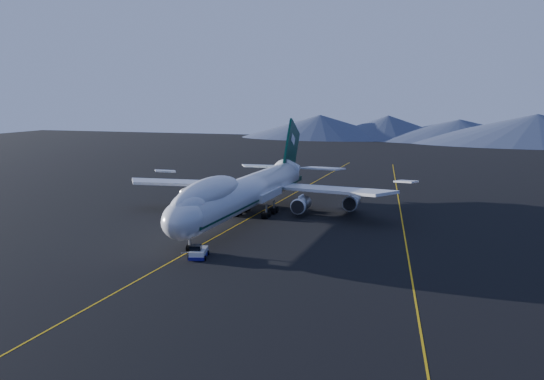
% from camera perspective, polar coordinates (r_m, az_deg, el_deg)
% --- Properties ---
extents(ground, '(500.00, 500.00, 0.00)m').
position_cam_1_polar(ground, '(123.33, -2.39, -2.80)').
color(ground, black).
rests_on(ground, ground).
extents(taxiway_line_main, '(0.25, 220.00, 0.01)m').
position_cam_1_polar(taxiway_line_main, '(123.33, -2.39, -2.80)').
color(taxiway_line_main, '#E3AC0D').
rests_on(taxiway_line_main, ground).
extents(taxiway_line_side, '(28.08, 198.09, 0.01)m').
position_cam_1_polar(taxiway_line_side, '(126.21, 12.13, -2.72)').
color(taxiway_line_side, '#E3AC0D').
rests_on(taxiway_line_side, ground).
extents(boeing_747, '(59.62, 72.43, 19.37)m').
position_cam_1_polar(boeing_747, '(122.31, -2.40, -0.13)').
color(boeing_747, silver).
rests_on(boeing_747, ground).
extents(pushback_tug, '(3.75, 5.33, 2.11)m').
position_cam_1_polar(pushback_tug, '(95.56, -6.92, -5.94)').
color(pushback_tug, silver).
rests_on(pushback_tug, ground).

